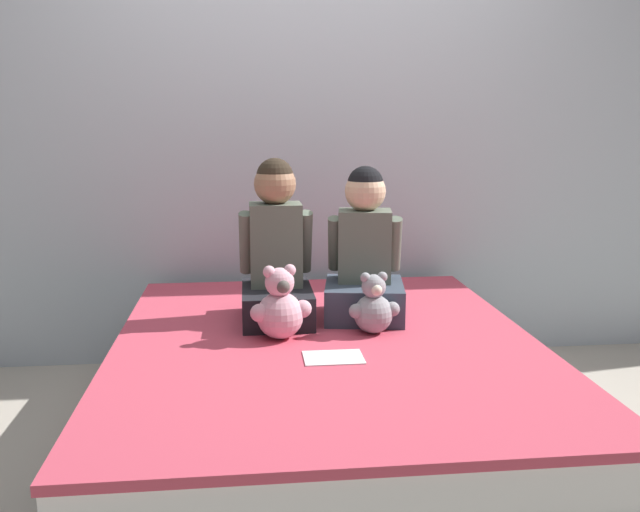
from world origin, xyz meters
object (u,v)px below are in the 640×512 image
object	(u,v)px
teddy_bear_held_by_left_child	(280,308)
child_on_right	(364,257)
sign_card	(333,357)
teddy_bear_held_by_right_child	(374,308)
child_on_left	(276,254)
bed	(326,395)

from	to	relation	value
teddy_bear_held_by_left_child	child_on_right	bearing A→B (deg)	22.92
teddy_bear_held_by_left_child	sign_card	size ratio (longest dim) A/B	1.37
teddy_bear_held_by_right_child	child_on_left	bearing A→B (deg)	140.53
child_on_left	teddy_bear_held_by_right_child	size ratio (longest dim) A/B	2.75
teddy_bear_held_by_left_child	teddy_bear_held_by_right_child	world-z (taller)	teddy_bear_held_by_left_child
bed	sign_card	world-z (taller)	sign_card
teddy_bear_held_by_right_child	bed	bearing A→B (deg)	-169.61
teddy_bear_held_by_left_child	bed	bearing A→B (deg)	-21.69
teddy_bear_held_by_right_child	sign_card	world-z (taller)	teddy_bear_held_by_right_child
teddy_bear_held_by_left_child	sign_card	bearing A→B (deg)	-67.59
bed	sign_card	distance (m)	0.32
teddy_bear_held_by_right_child	sign_card	distance (m)	0.35
bed	teddy_bear_held_by_left_child	size ratio (longest dim) A/B	6.91
child_on_left	sign_card	bearing A→B (deg)	-71.34
child_on_left	sign_card	distance (m)	0.61
child_on_right	sign_card	xyz separation A→B (m)	(-0.20, -0.51, -0.26)
bed	child_on_right	xyz separation A→B (m)	(0.20, 0.29, 0.49)
teddy_bear_held_by_left_child	child_on_left	bearing A→B (deg)	77.11
teddy_bear_held_by_right_child	sign_card	xyz separation A→B (m)	(-0.20, -0.27, -0.10)
teddy_bear_held_by_left_child	sign_card	xyz separation A→B (m)	(0.17, -0.24, -0.12)
child_on_right	teddy_bear_held_by_left_child	size ratio (longest dim) A/B	2.22
teddy_bear_held_by_right_child	sign_card	size ratio (longest dim) A/B	1.16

